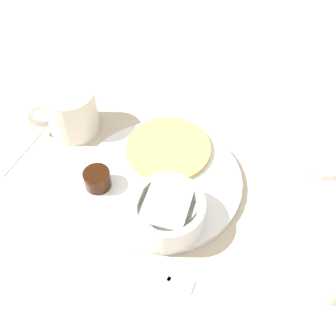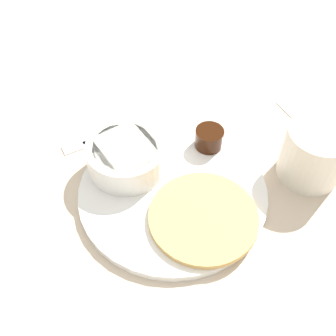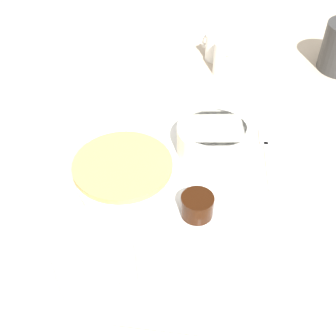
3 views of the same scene
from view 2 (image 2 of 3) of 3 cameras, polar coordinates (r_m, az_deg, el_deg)
ground_plane at (r=0.62m, az=0.65°, el=-3.60°), size 4.00×4.00×0.00m
plate at (r=0.61m, az=0.65°, el=-3.27°), size 0.27×0.27×0.01m
pancake_stack at (r=0.58m, az=4.81°, el=-6.68°), size 0.15×0.15×0.01m
bowl at (r=0.62m, az=-5.67°, el=1.72°), size 0.12×0.12×0.05m
syrup_cup at (r=0.66m, az=5.59°, el=4.06°), size 0.04×0.04×0.03m
butter_ramekin at (r=0.64m, az=-6.35°, el=2.99°), size 0.04×0.04×0.04m
coffee_mug at (r=0.65m, az=19.12°, el=2.27°), size 0.11×0.10×0.09m
fork at (r=0.70m, az=-9.89°, el=3.89°), size 0.06×0.14×0.00m
napkin at (r=0.77m, az=20.49°, el=6.46°), size 0.16×0.14×0.00m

